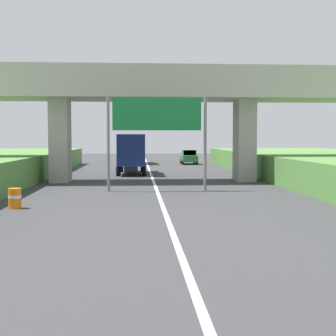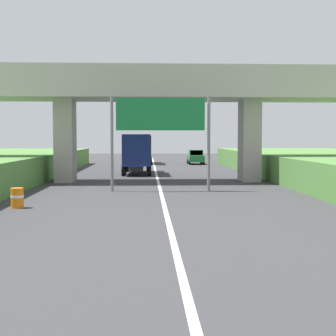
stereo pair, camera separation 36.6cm
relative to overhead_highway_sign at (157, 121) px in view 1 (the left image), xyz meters
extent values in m
cube|color=white|center=(0.00, -1.01, -4.14)|extent=(0.20, 98.99, 0.01)
cube|color=#ADA89E|center=(0.00, 6.36, 2.29)|extent=(40.00, 4.80, 1.10)
cube|color=#ADA89E|center=(0.00, 4.14, 3.39)|extent=(40.00, 0.36, 1.10)
cube|color=#ADA89E|center=(0.00, 8.58, 3.39)|extent=(40.00, 0.36, 1.10)
cube|color=#9F9A91|center=(-6.62, 6.36, -1.20)|extent=(1.30, 2.20, 5.88)
cube|color=#9F9A91|center=(6.62, 6.36, -1.20)|extent=(1.30, 2.20, 5.88)
cylinder|color=slate|center=(-2.85, 0.00, -1.35)|extent=(0.18, 0.18, 5.58)
cylinder|color=slate|center=(2.85, 0.00, -1.35)|extent=(0.18, 0.18, 5.58)
cube|color=#167238|center=(0.00, 0.00, 0.39)|extent=(5.20, 0.12, 1.90)
cube|color=white|center=(0.00, -0.01, 0.39)|extent=(4.89, 0.01, 1.67)
cube|color=black|center=(-1.68, 14.03, -3.48)|extent=(1.10, 7.30, 0.36)
cube|color=#233D9E|center=(-1.68, 16.63, -2.25)|extent=(2.10, 2.10, 2.10)
cube|color=#2D3842|center=(-1.68, 17.65, -1.95)|extent=(1.89, 0.06, 0.90)
cube|color=#233D9E|center=(-1.68, 12.98, -2.00)|extent=(2.30, 5.20, 2.60)
cube|color=navy|center=(-1.68, 10.40, -2.00)|extent=(2.21, 0.04, 2.50)
cylinder|color=black|center=(-2.65, 16.63, -3.66)|extent=(0.30, 0.96, 0.96)
cylinder|color=black|center=(-0.71, 16.63, -3.66)|extent=(0.30, 0.96, 0.96)
cylinder|color=black|center=(-2.75, 11.55, -3.66)|extent=(0.30, 0.96, 0.96)
cylinder|color=black|center=(-0.61, 11.55, -3.66)|extent=(0.30, 0.96, 0.96)
cylinder|color=black|center=(-2.75, 13.24, -3.66)|extent=(0.30, 0.96, 0.96)
cylinder|color=black|center=(-0.61, 13.24, -3.66)|extent=(0.30, 0.96, 0.96)
cube|color=black|center=(-1.45, 30.91, -3.48)|extent=(1.10, 7.30, 0.36)
cube|color=red|center=(-1.45, 33.51, -2.25)|extent=(2.10, 2.10, 2.10)
cube|color=#2D3842|center=(-1.45, 34.53, -1.95)|extent=(1.89, 0.06, 0.90)
cube|color=#B7B7B2|center=(-1.45, 29.86, -2.00)|extent=(2.30, 5.20, 2.60)
cube|color=gray|center=(-1.45, 27.28, -2.00)|extent=(2.21, 0.04, 2.50)
cylinder|color=black|center=(-2.42, 33.51, -3.66)|extent=(0.30, 0.96, 0.96)
cylinder|color=black|center=(-0.48, 33.51, -3.66)|extent=(0.30, 0.96, 0.96)
cylinder|color=black|center=(-2.52, 28.43, -3.66)|extent=(0.30, 0.96, 0.96)
cylinder|color=black|center=(-0.38, 28.43, -3.66)|extent=(0.30, 0.96, 0.96)
cylinder|color=black|center=(-2.52, 30.12, -3.66)|extent=(0.30, 0.96, 0.96)
cylinder|color=black|center=(-0.38, 30.12, -3.66)|extent=(0.30, 0.96, 0.96)
cube|color=#236B38|center=(5.02, 29.36, -3.44)|extent=(1.76, 4.10, 0.76)
cube|color=#236B38|center=(5.02, 29.21, -2.74)|extent=(1.56, 1.90, 0.64)
cube|color=#2D3842|center=(5.02, 28.29, -2.74)|extent=(1.44, 0.06, 0.54)
cylinder|color=black|center=(4.20, 30.63, -3.82)|extent=(0.22, 0.64, 0.64)
cylinder|color=black|center=(5.84, 30.63, -3.82)|extent=(0.22, 0.64, 0.64)
cylinder|color=black|center=(4.20, 28.09, -3.82)|extent=(0.22, 0.64, 0.64)
cylinder|color=black|center=(5.84, 28.09, -3.82)|extent=(0.22, 0.64, 0.64)
cylinder|color=orange|center=(-6.61, -6.63, -3.69)|extent=(0.56, 0.56, 0.90)
cylinder|color=white|center=(-6.61, -6.63, -3.62)|extent=(0.57, 0.57, 0.12)
camera|label=1|loc=(-1.15, -28.36, -1.02)|focal=51.66mm
camera|label=2|loc=(-0.78, -28.38, -1.02)|focal=51.66mm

